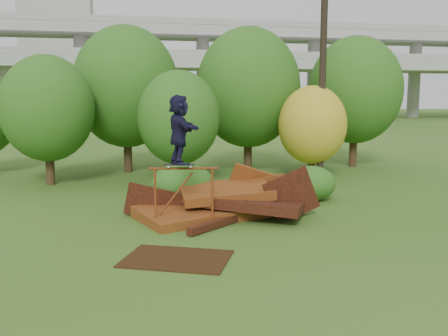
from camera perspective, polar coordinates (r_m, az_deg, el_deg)
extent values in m
plane|color=#2D5116|center=(11.99, 5.74, -8.82)|extent=(240.00, 240.00, 0.00)
cube|color=#441B0C|center=(14.57, -2.72, -5.00)|extent=(3.99, 3.18, 0.58)
cube|color=black|center=(14.53, 3.33, -4.07)|extent=(3.41, 2.97, 0.57)
cube|color=#441B0C|center=(14.79, 0.22, -2.73)|extent=(2.68, 1.80, 0.55)
cube|color=black|center=(14.62, 7.72, -3.14)|extent=(1.77, 0.12, 1.72)
cube|color=#441B0C|center=(15.81, 3.17, -2.59)|extent=(1.89, 0.69, 1.85)
cube|color=black|center=(14.79, -7.57, -4.19)|extent=(2.01, 0.71, 1.33)
cube|color=black|center=(13.48, -0.65, -6.33)|extent=(1.91, 1.63, 0.19)
cube|color=#441B0C|center=(15.56, 4.89, -1.28)|extent=(1.20, 0.40, 0.29)
cylinder|color=brown|center=(13.46, -7.86, -3.46)|extent=(0.06, 0.06, 1.61)
cylinder|color=brown|center=(13.41, -1.34, -3.42)|extent=(0.06, 0.06, 1.61)
cylinder|color=brown|center=(13.28, -4.64, -0.05)|extent=(1.81, 0.34, 0.06)
cube|color=black|center=(13.27, -5.10, 0.39)|extent=(0.83, 0.34, 0.03)
cylinder|color=beige|center=(13.20, -6.38, 0.15)|extent=(0.06, 0.04, 0.06)
cylinder|color=beige|center=(13.37, -6.33, 0.25)|extent=(0.06, 0.04, 0.06)
cylinder|color=beige|center=(13.18, -3.85, 0.17)|extent=(0.06, 0.04, 0.06)
cylinder|color=beige|center=(13.35, -3.84, 0.27)|extent=(0.06, 0.04, 0.06)
imported|color=#171432|center=(13.17, -5.15, 4.39)|extent=(0.86, 1.77, 1.83)
cube|color=black|center=(11.03, -5.43, -10.27)|extent=(2.69, 2.36, 0.03)
cylinder|color=black|center=(21.04, -19.27, 0.45)|extent=(0.34, 0.34, 1.68)
ellipsoid|color=#235215|center=(20.88, -19.55, 6.45)|extent=(3.64, 3.64, 4.18)
cylinder|color=black|center=(23.64, -10.93, 2.11)|extent=(0.38, 0.38, 2.13)
ellipsoid|color=#235215|center=(23.52, -11.12, 9.10)|extent=(4.83, 4.83, 5.55)
cylinder|color=black|center=(19.86, -5.12, 0.15)|extent=(0.33, 0.33, 1.48)
ellipsoid|color=#235215|center=(19.68, -5.20, 5.77)|extent=(3.22, 3.22, 3.70)
cylinder|color=black|center=(23.44, 2.74, 2.17)|extent=(0.38, 0.38, 2.10)
ellipsoid|color=#235215|center=(23.32, 2.79, 9.16)|extent=(4.81, 4.81, 5.53)
cylinder|color=black|center=(21.56, 9.96, 0.37)|extent=(0.31, 0.31, 1.24)
ellipsoid|color=#A58C19|center=(21.40, 10.07, 4.88)|extent=(2.88, 2.88, 3.31)
cylinder|color=black|center=(25.92, 14.54, 2.48)|extent=(0.38, 0.38, 2.09)
ellipsoid|color=#235215|center=(25.81, 14.76, 8.61)|extent=(4.60, 4.60, 5.29)
ellipsoid|color=#235215|center=(16.05, -4.73, -1.90)|extent=(2.02, 1.87, 1.40)
ellipsoid|color=#235215|center=(17.12, 9.94, -1.73)|extent=(1.67, 1.53, 1.18)
cylinder|color=black|center=(21.08, 11.22, 10.99)|extent=(0.28, 0.28, 9.18)
cube|color=gray|center=(71.17, -8.96, 11.69)|extent=(160.00, 9.00, 1.40)
cube|color=gray|center=(77.60, -9.26, 15.09)|extent=(160.00, 9.00, 1.40)
cylinder|color=gray|center=(72.42, -23.40, 7.89)|extent=(2.20, 2.20, 8.00)
cylinder|color=gray|center=(71.03, -8.89, 8.47)|extent=(2.20, 2.20, 8.00)
cylinder|color=gray|center=(74.12, 5.31, 8.51)|extent=(2.20, 2.20, 8.00)
cube|color=#9E9E99|center=(114.12, -18.33, 13.03)|extent=(14.00, 14.00, 28.00)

